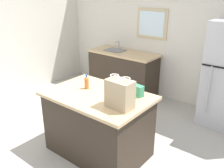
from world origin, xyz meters
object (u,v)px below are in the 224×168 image
(small_box, at_px, (138,91))
(shopping_bag, at_px, (120,94))
(kitchen_island, at_px, (98,124))
(bottle, at_px, (87,82))

(small_box, bearing_deg, shopping_bag, -87.54)
(kitchen_island, bearing_deg, small_box, 32.76)
(shopping_bag, relative_size, bottle, 1.87)
(shopping_bag, bearing_deg, bottle, 165.84)
(shopping_bag, height_order, small_box, shopping_bag)
(small_box, bearing_deg, bottle, -161.67)
(kitchen_island, relative_size, small_box, 9.26)
(kitchen_island, distance_m, small_box, 0.72)
(bottle, bearing_deg, small_box, 18.33)
(kitchen_island, bearing_deg, bottle, 167.41)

